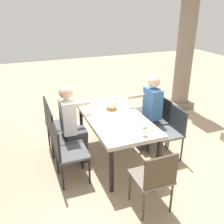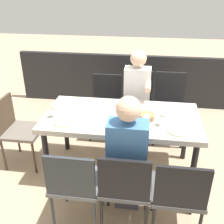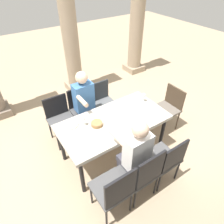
# 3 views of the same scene
# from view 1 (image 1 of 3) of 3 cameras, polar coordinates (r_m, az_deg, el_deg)

# --- Properties ---
(ground_plane) EXTENTS (16.00, 16.00, 0.00)m
(ground_plane) POSITION_cam_1_polar(r_m,az_deg,el_deg) (4.36, 0.58, -9.96)
(ground_plane) COLOR tan
(dining_table) EXTENTS (1.70, 0.87, 0.75)m
(dining_table) POSITION_cam_1_polar(r_m,az_deg,el_deg) (4.02, 0.62, -1.86)
(dining_table) COLOR beige
(dining_table) RESTS_ON ground
(chair_west_north) EXTENTS (0.44, 0.44, 0.86)m
(chair_west_north) POSITION_cam_1_polar(r_m,az_deg,el_deg) (4.90, 7.35, 0.56)
(chair_west_north) COLOR #4F4F50
(chair_west_north) RESTS_ON ground
(chair_west_south) EXTENTS (0.44, 0.44, 0.95)m
(chair_west_south) POSITION_cam_1_polar(r_m,az_deg,el_deg) (4.39, -12.69, -2.17)
(chair_west_south) COLOR #4F4F50
(chair_west_south) RESTS_ON ground
(chair_mid_north) EXTENTS (0.44, 0.44, 0.88)m
(chair_mid_north) POSITION_cam_1_polar(r_m,az_deg,el_deg) (4.54, 9.99, -1.26)
(chair_mid_north) COLOR #4F4F50
(chair_mid_north) RESTS_ON ground
(chair_mid_south) EXTENTS (0.44, 0.44, 0.95)m
(chair_mid_south) POSITION_cam_1_polar(r_m,az_deg,el_deg) (4.00, -11.64, -4.87)
(chair_mid_south) COLOR #4F4F50
(chair_mid_south) RESTS_ON ground
(chair_east_north) EXTENTS (0.44, 0.44, 0.86)m
(chair_east_north) POSITION_cam_1_polar(r_m,az_deg,el_deg) (4.22, 13.02, -3.87)
(chair_east_north) COLOR #5B5E61
(chair_east_north) RESTS_ON ground
(chair_east_south) EXTENTS (0.44, 0.44, 0.88)m
(chair_east_south) POSITION_cam_1_polar(r_m,az_deg,el_deg) (3.63, -10.21, -8.42)
(chair_east_south) COLOR #4F4F50
(chair_east_south) RESTS_ON ground
(chair_head_east) EXTENTS (0.44, 0.44, 0.86)m
(chair_head_east) POSITION_cam_1_polar(r_m,az_deg,el_deg) (3.15, 9.49, -14.13)
(chair_head_east) COLOR #6A6158
(chair_head_east) RESTS_ON ground
(diner_woman_green) EXTENTS (0.35, 0.49, 1.30)m
(diner_woman_green) POSITION_cam_1_polar(r_m,az_deg,el_deg) (3.96, -8.89, -2.34)
(diner_woman_green) COLOR #3F3F4C
(diner_woman_green) RESTS_ON ground
(diner_man_white) EXTENTS (0.34, 0.49, 1.30)m
(diner_man_white) POSITION_cam_1_polar(r_m,az_deg,el_deg) (4.39, 8.21, 0.41)
(diner_man_white) COLOR #3F3F4C
(diner_man_white) RESTS_ON ground
(stone_column_near) EXTENTS (0.51, 0.51, 3.06)m
(stone_column_near) POSITION_cam_1_polar(r_m,az_deg,el_deg) (6.14, 16.16, 14.27)
(stone_column_near) COLOR gray
(stone_column_near) RESTS_ON ground
(plate_0) EXTENTS (0.22, 0.22, 0.02)m
(plate_0) POSITION_cam_1_polar(r_m,az_deg,el_deg) (4.58, 0.98, 2.50)
(plate_0) COLOR silver
(plate_0) RESTS_ON dining_table
(wine_glass_0) EXTENTS (0.07, 0.07, 0.16)m
(wine_glass_0) POSITION_cam_1_polar(r_m,az_deg,el_deg) (4.37, 0.55, 2.98)
(wine_glass_0) COLOR white
(wine_glass_0) RESTS_ON dining_table
(fork_0) EXTENTS (0.02, 0.17, 0.01)m
(fork_0) POSITION_cam_1_polar(r_m,az_deg,el_deg) (4.72, 0.29, 3.05)
(fork_0) COLOR silver
(fork_0) RESTS_ON dining_table
(spoon_0) EXTENTS (0.03, 0.17, 0.01)m
(spoon_0) POSITION_cam_1_polar(r_m,az_deg,el_deg) (4.46, 1.70, 1.78)
(spoon_0) COLOR silver
(spoon_0) RESTS_ON dining_table
(plate_1) EXTENTS (0.23, 0.23, 0.02)m
(plate_1) POSITION_cam_1_polar(r_m,az_deg,el_deg) (3.91, -2.85, -1.45)
(plate_1) COLOR white
(plate_1) RESTS_ON dining_table
(fork_1) EXTENTS (0.02, 0.17, 0.01)m
(fork_1) POSITION_cam_1_polar(r_m,az_deg,el_deg) (4.04, -3.53, -0.68)
(fork_1) COLOR silver
(fork_1) RESTS_ON dining_table
(spoon_1) EXTENTS (0.03, 0.17, 0.01)m
(spoon_1) POSITION_cam_1_polar(r_m,az_deg,el_deg) (3.78, -2.12, -2.43)
(spoon_1) COLOR silver
(spoon_1) RESTS_ON dining_table
(plate_2) EXTENTS (0.24, 0.24, 0.02)m
(plate_2) POSITION_cam_1_polar(r_m,az_deg,el_deg) (3.63, 7.46, -3.70)
(plate_2) COLOR silver
(plate_2) RESTS_ON dining_table
(wine_glass_2) EXTENTS (0.08, 0.08, 0.16)m
(wine_glass_2) POSITION_cam_1_polar(r_m,az_deg,el_deg) (3.41, 7.31, -3.48)
(wine_glass_2) COLOR white
(wine_glass_2) RESTS_ON dining_table
(fork_2) EXTENTS (0.02, 0.17, 0.01)m
(fork_2) POSITION_cam_1_polar(r_m,az_deg,el_deg) (3.75, 6.38, -2.80)
(fork_2) COLOR silver
(fork_2) RESTS_ON dining_table
(spoon_2) EXTENTS (0.03, 0.17, 0.01)m
(spoon_2) POSITION_cam_1_polar(r_m,az_deg,el_deg) (3.52, 8.61, -4.82)
(spoon_2) COLOR silver
(spoon_2) RESTS_ON dining_table
(bread_basket) EXTENTS (0.17, 0.17, 0.06)m
(bread_basket) POSITION_cam_1_polar(r_m,az_deg,el_deg) (4.23, -0.11, 0.93)
(bread_basket) COLOR #9E7547
(bread_basket) RESTS_ON dining_table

